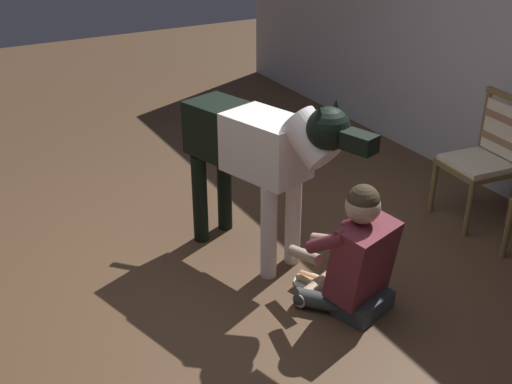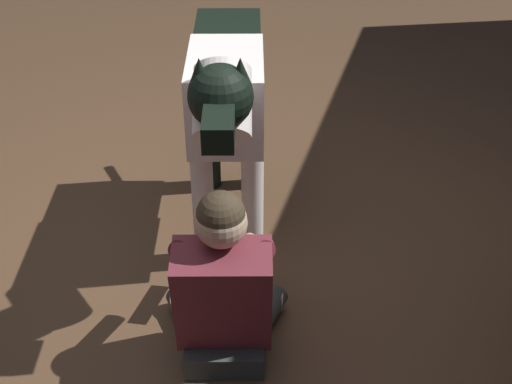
% 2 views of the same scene
% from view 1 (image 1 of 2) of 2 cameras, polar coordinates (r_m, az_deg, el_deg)
% --- Properties ---
extents(ground_plane, '(14.60, 14.60, 0.00)m').
position_cam_1_polar(ground_plane, '(4.27, -2.08, -7.88)').
color(ground_plane, brown).
extents(dining_chair_left_of_pair, '(0.50, 0.51, 0.98)m').
position_cam_1_polar(dining_chair_left_of_pair, '(5.09, 20.19, 3.36)').
color(dining_chair_left_of_pair, brown).
rests_on(dining_chair_left_of_pair, ground).
extents(person_sitting_on_floor, '(0.69, 0.59, 0.85)m').
position_cam_1_polar(person_sitting_on_floor, '(3.88, 8.97, -5.95)').
color(person_sitting_on_floor, '#393F3D').
rests_on(person_sitting_on_floor, ground).
extents(large_dog, '(1.59, 0.63, 1.27)m').
position_cam_1_polar(large_dog, '(4.11, 0.31, 3.88)').
color(large_dog, white).
rests_on(large_dog, ground).
extents(hot_dog_on_plate, '(0.21, 0.21, 0.06)m').
position_cam_1_polar(hot_dog_on_plate, '(4.23, 4.83, -7.89)').
color(hot_dog_on_plate, white).
rests_on(hot_dog_on_plate, ground).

